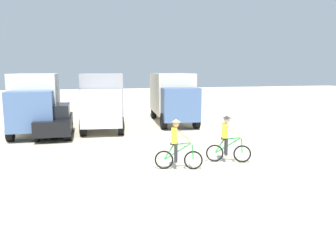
{
  "coord_description": "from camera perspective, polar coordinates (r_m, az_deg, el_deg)",
  "views": [
    {
      "loc": [
        -4.11,
        -9.48,
        3.46
      ],
      "look_at": [
        0.18,
        4.38,
        1.1
      ],
      "focal_mm": 35.71,
      "sensor_mm": 36.0,
      "label": 1
    }
  ],
  "objects": [
    {
      "name": "sedan_parked",
      "position": [
        18.92,
        -18.79,
        0.92
      ],
      "size": [
        1.98,
        4.29,
        1.76
      ],
      "color": "black",
      "rests_on": "ground"
    },
    {
      "name": "box_truck_grey_hauler",
      "position": [
        21.18,
        -11.02,
        4.78
      ],
      "size": [
        3.28,
        7.01,
        3.35
      ],
      "color": "#9E9EA3",
      "rests_on": "ground"
    },
    {
      "name": "cyclist_orange_shirt",
      "position": [
        11.9,
        1.55,
        -3.46
      ],
      "size": [
        1.65,
        0.73,
        1.82
      ],
      "color": "black",
      "rests_on": "ground"
    },
    {
      "name": "cyclist_cowboy_hat",
      "position": [
        13.03,
        10.08,
        -2.48
      ],
      "size": [
        1.61,
        0.8,
        1.82
      ],
      "color": "black",
      "rests_on": "ground"
    },
    {
      "name": "box_truck_cream_rv",
      "position": [
        22.93,
        0.76,
        5.28
      ],
      "size": [
        3.23,
        7.0,
        3.35
      ],
      "color": "beige",
      "rests_on": "ground"
    },
    {
      "name": "ground_plane",
      "position": [
        10.9,
        6.01,
        -9.34
      ],
      "size": [
        120.0,
        120.0,
        0.0
      ],
      "primitive_type": "plane",
      "color": "beige"
    },
    {
      "name": "box_truck_white_box",
      "position": [
        20.87,
        -21.6,
        4.24
      ],
      "size": [
        2.58,
        6.82,
        3.35
      ],
      "color": "white",
      "rests_on": "ground"
    }
  ]
}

